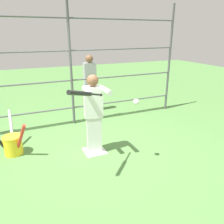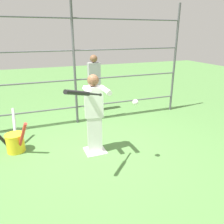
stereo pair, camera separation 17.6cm
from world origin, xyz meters
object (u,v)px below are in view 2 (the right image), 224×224
(bat_bucket, at_px, (15,141))
(baseball_bat_swinging, at_px, (81,93))
(bystander_behind_fence, at_px, (94,83))
(softball_in_flight, at_px, (135,102))
(batter, at_px, (94,112))

(bat_bucket, bearing_deg, baseball_bat_swinging, 129.05)
(baseball_bat_swinging, relative_size, bystander_behind_fence, 0.42)
(softball_in_flight, distance_m, bystander_behind_fence, 2.99)
(bat_bucket, xyz_separation_m, bystander_behind_fence, (-2.18, -1.75, 0.64))
(batter, height_order, baseball_bat_swinging, baseball_bat_swinging)
(bat_bucket, bearing_deg, batter, 158.43)
(batter, bearing_deg, baseball_bat_swinging, 61.70)
(baseball_bat_swinging, distance_m, softball_in_flight, 0.97)
(batter, bearing_deg, softball_in_flight, 129.16)
(batter, height_order, bat_bucket, batter)
(softball_in_flight, xyz_separation_m, bat_bucket, (2.00, -1.23, -0.94))
(baseball_bat_swinging, height_order, softball_in_flight, baseball_bat_swinging)
(batter, xyz_separation_m, bat_bucket, (1.48, -0.59, -0.61))
(batter, distance_m, baseball_bat_swinging, 1.03)
(softball_in_flight, relative_size, bat_bucket, 0.10)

